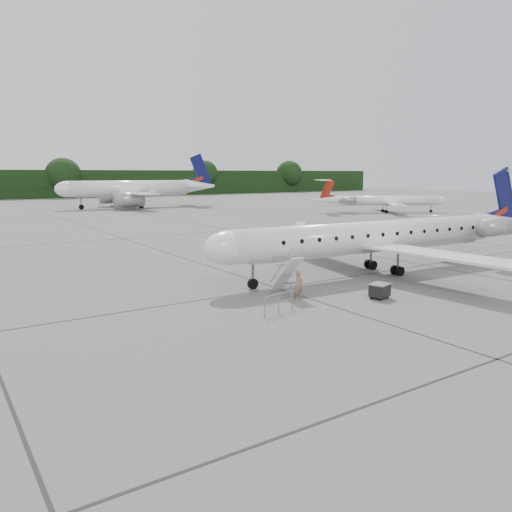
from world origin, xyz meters
TOP-DOWN VIEW (x-y plane):
  - ground at (0.00, 0.00)m, footprint 320.00×320.00m
  - treeline at (0.00, 130.00)m, footprint 260.00×4.00m
  - main_regional_jet at (2.62, 2.23)m, footprint 30.50×22.91m
  - airstair at (-6.28, 0.64)m, footprint 1.00×2.26m
  - passenger at (-6.36, -0.61)m, footprint 0.70×0.58m
  - safety_railing at (-8.98, -2.29)m, footprint 2.15×0.61m
  - baggage_cart at (-2.42, -3.05)m, footprint 1.24×1.10m
  - bg_narrowbody at (11.88, 77.87)m, footprint 32.49×24.41m
  - bg_regional_right at (46.67, 39.86)m, footprint 28.15×26.08m

SIDE VIEW (x-z plane):
  - ground at x=0.00m, z-range 0.00..0.00m
  - baggage_cart at x=-2.42m, z-range 0.00..0.92m
  - safety_railing at x=-8.98m, z-range 0.00..1.00m
  - passenger at x=-6.36m, z-range 0.00..1.66m
  - airstair at x=-6.28m, z-range 0.00..2.34m
  - bg_regional_right at x=46.67m, z-range 0.00..6.01m
  - main_regional_jet at x=2.62m, z-range 0.00..7.47m
  - treeline at x=0.00m, z-range 0.00..8.00m
  - bg_narrowbody at x=11.88m, z-range 0.00..11.14m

